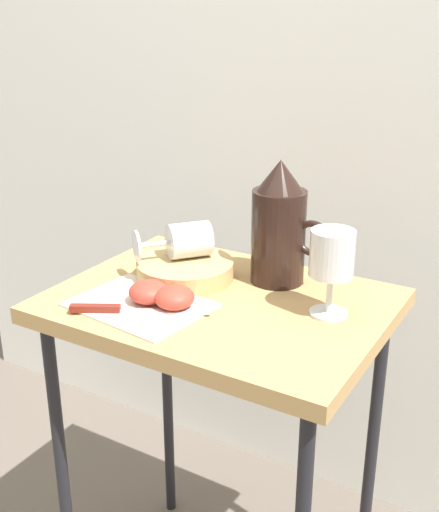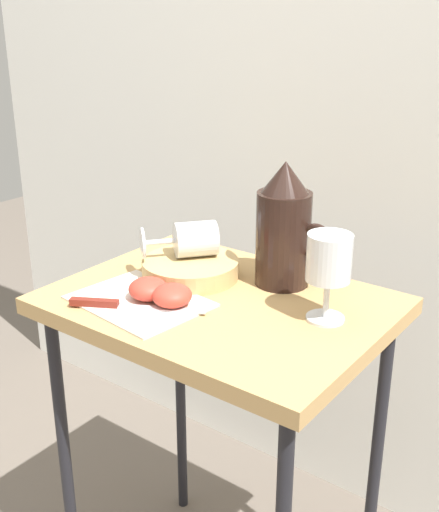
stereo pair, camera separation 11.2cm
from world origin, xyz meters
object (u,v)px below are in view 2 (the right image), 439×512
(knife, at_px, (117,305))
(basket_tray, at_px, (190,268))
(wine_glass_upright, at_px, (329,263))
(apple_half_right, at_px, (172,295))
(apple_half_left, at_px, (148,289))
(table, at_px, (219,337))
(pitcher, at_px, (284,236))
(wine_glass_tipped_near, at_px, (193,239))

(knife, bearing_deg, basket_tray, 86.49)
(wine_glass_upright, relative_size, apple_half_right, 2.15)
(apple_half_left, xyz_separation_m, apple_half_right, (0.05, 0.00, 0.00))
(knife, bearing_deg, apple_half_left, 70.72)
(table, xyz_separation_m, apple_half_right, (-0.04, -0.08, 0.10))
(table, xyz_separation_m, apple_half_left, (-0.09, -0.08, 0.10))
(wine_glass_upright, bearing_deg, knife, -149.57)
(basket_tray, xyz_separation_m, wine_glass_upright, (0.29, -0.01, 0.08))
(wine_glass_upright, xyz_separation_m, knife, (-0.30, -0.18, -0.09))
(pitcher, bearing_deg, knife, -122.34)
(pitcher, distance_m, wine_glass_tipped_near, 0.18)
(wine_glass_tipped_near, xyz_separation_m, apple_half_right, (0.07, -0.14, -0.05))
(apple_half_left, bearing_deg, apple_half_right, 4.27)
(basket_tray, bearing_deg, apple_half_left, -86.06)
(pitcher, xyz_separation_m, apple_half_right, (-0.10, -0.20, -0.07))
(table, xyz_separation_m, pitcher, (0.05, 0.12, 0.17))
(table, bearing_deg, pitcher, 66.17)
(apple_half_left, height_order, apple_half_right, same)
(table, relative_size, apple_half_left, 10.47)
(table, distance_m, basket_tray, 0.15)
(apple_half_left, bearing_deg, wine_glass_upright, 23.08)
(basket_tray, xyz_separation_m, pitcher, (0.16, 0.08, 0.08))
(apple_half_left, xyz_separation_m, knife, (-0.02, -0.06, -0.01))
(pitcher, relative_size, knife, 1.08)
(wine_glass_upright, height_order, knife, wine_glass_upright)
(basket_tray, bearing_deg, wine_glass_tipped_near, 115.43)
(apple_half_right, relative_size, knife, 0.32)
(basket_tray, bearing_deg, wine_glass_upright, -1.29)
(wine_glass_upright, height_order, wine_glass_tipped_near, wine_glass_upright)
(basket_tray, distance_m, wine_glass_upright, 0.30)
(table, distance_m, apple_half_left, 0.16)
(table, bearing_deg, apple_half_right, -117.51)
(basket_tray, relative_size, wine_glass_upright, 1.24)
(wine_glass_tipped_near, relative_size, apple_half_left, 2.18)
(knife, bearing_deg, pitcher, 57.66)
(wine_glass_upright, bearing_deg, pitcher, 147.75)
(basket_tray, distance_m, apple_half_right, 0.14)
(table, xyz_separation_m, basket_tray, (-0.10, 0.04, 0.10))
(basket_tray, xyz_separation_m, knife, (-0.01, -0.18, -0.01))
(table, relative_size, wine_glass_upright, 4.86)
(wine_glass_upright, relative_size, wine_glass_tipped_near, 0.99)
(pitcher, relative_size, apple_half_left, 3.35)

